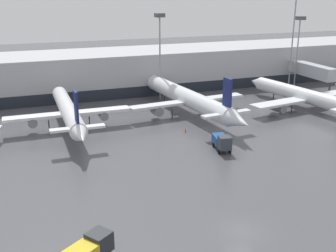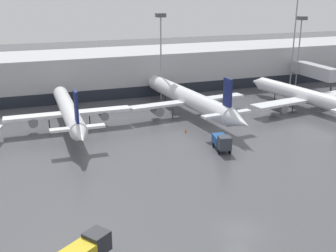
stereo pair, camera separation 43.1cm
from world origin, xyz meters
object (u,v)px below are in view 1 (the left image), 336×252
at_px(traffic_cone_2, 185,130).
at_px(apron_light_mast_5, 295,13).
at_px(apron_light_mast_1, 160,32).
at_px(parked_jet_5, 68,111).
at_px(apron_light_mast_7, 299,31).
at_px(service_truck_1, 222,141).
at_px(service_truck_3, 88,251).
at_px(parked_jet_3, 306,96).
at_px(parked_jet_1, 188,98).

relative_size(traffic_cone_2, apron_light_mast_5, 0.03).
bearing_deg(apron_light_mast_5, apron_light_mast_1, 177.71).
xyz_separation_m(parked_jet_5, traffic_cone_2, (17.70, -7.74, -2.90)).
distance_m(traffic_cone_2, apron_light_mast_7, 44.25).
bearing_deg(service_truck_1, service_truck_3, -38.69).
xyz_separation_m(parked_jet_3, service_truck_1, (-25.33, -13.84, -1.20)).
relative_size(parked_jet_1, apron_light_mast_7, 2.25).
bearing_deg(service_truck_1, apron_light_mast_5, 142.65).
xyz_separation_m(parked_jet_3, traffic_cone_2, (-27.13, -4.43, -2.24)).
xyz_separation_m(parked_jet_5, apron_light_mast_7, (54.45, 13.34, 9.88)).
xyz_separation_m(service_truck_1, apron_light_mast_5, (33.12, 30.18, 15.73)).
bearing_deg(service_truck_3, traffic_cone_2, 19.14).
height_order(service_truck_3, apron_light_mast_7, apron_light_mast_7).
relative_size(service_truck_3, apron_light_mast_1, 0.29).
bearing_deg(service_truck_1, parked_jet_1, -177.31).
relative_size(apron_light_mast_1, apron_light_mast_7, 1.08).
bearing_deg(parked_jet_1, apron_light_mast_1, -1.91).
xyz_separation_m(service_truck_3, apron_light_mast_1, (24.59, 51.47, 12.58)).
height_order(traffic_cone_2, apron_light_mast_5, apron_light_mast_5).
distance_m(parked_jet_3, parked_jet_5, 44.96).
relative_size(parked_jet_3, service_truck_1, 6.70).
bearing_deg(service_truck_3, apron_light_mast_5, 6.76).
bearing_deg(traffic_cone_2, service_truck_3, -125.82).
bearing_deg(traffic_cone_2, parked_jet_3, 9.28).
height_order(parked_jet_5, traffic_cone_2, parked_jet_5).
distance_m(parked_jet_5, apron_light_mast_1, 27.63).
distance_m(parked_jet_1, apron_light_mast_7, 36.06).
bearing_deg(parked_jet_1, parked_jet_5, 87.44).
height_order(apron_light_mast_1, apron_light_mast_5, apron_light_mast_5).
xyz_separation_m(traffic_cone_2, apron_light_mast_1, (3.35, 22.04, 13.67)).
height_order(parked_jet_3, apron_light_mast_1, apron_light_mast_1).
distance_m(parked_jet_5, apron_light_mast_7, 56.92).
bearing_deg(parked_jet_5, service_truck_1, -130.94).
bearing_deg(parked_jet_3, traffic_cone_2, 90.10).
bearing_deg(apron_light_mast_1, parked_jet_1, -85.97).
xyz_separation_m(apron_light_mast_1, apron_light_mast_5, (31.57, -1.26, 3.11)).
distance_m(apron_light_mast_5, apron_light_mast_7, 4.40).
distance_m(service_truck_1, apron_light_mast_5, 47.49).
distance_m(parked_jet_1, service_truck_3, 46.19).
bearing_deg(parked_jet_3, service_truck_3, 115.81).
distance_m(parked_jet_3, service_truck_3, 59.06).
distance_m(parked_jet_1, apron_light_mast_5, 35.68).
bearing_deg(parked_jet_1, apron_light_mast_5, -74.99).
bearing_deg(parked_jet_5, parked_jet_3, -93.83).
bearing_deg(apron_light_mast_5, parked_jet_1, -159.05).
height_order(parked_jet_1, apron_light_mast_1, apron_light_mast_1).
bearing_deg(apron_light_mast_7, apron_light_mast_5, -170.56).
height_order(service_truck_3, traffic_cone_2, service_truck_3).
height_order(parked_jet_3, service_truck_3, parked_jet_3).
distance_m(parked_jet_3, apron_light_mast_7, 21.92).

